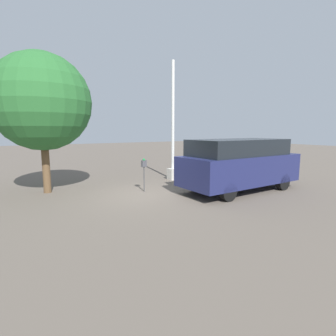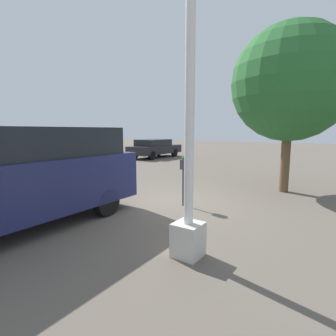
% 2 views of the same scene
% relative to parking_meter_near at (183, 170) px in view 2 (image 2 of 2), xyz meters
% --- Properties ---
extents(ground_plane, '(80.00, 80.00, 0.00)m').
position_rel_parking_meter_near_xyz_m(ground_plane, '(-0.19, -0.43, -0.98)').
color(ground_plane, '#60564C').
extents(parking_meter_near, '(0.21, 0.14, 1.33)m').
position_rel_parking_meter_near_xyz_m(parking_meter_near, '(0.00, 0.00, 0.00)').
color(parking_meter_near, '#4C4C4C').
rests_on(parking_meter_near, ground).
extents(lamp_post, '(0.44, 0.44, 5.71)m').
position_rel_parking_meter_near_xyz_m(lamp_post, '(2.41, 1.56, 0.76)').
color(lamp_post, beige).
rests_on(lamp_post, ground).
extents(parked_van, '(5.11, 2.08, 2.08)m').
position_rel_parking_meter_near_xyz_m(parked_van, '(3.30, -1.94, 0.14)').
color(parked_van, navy).
rests_on(parked_van, ground).
extents(car_distant, '(4.54, 1.82, 1.36)m').
position_rel_parking_meter_near_xyz_m(car_distant, '(-9.64, -8.33, -0.25)').
color(car_distant, black).
rests_on(car_distant, ground).
extents(street_tree, '(3.65, 3.65, 5.31)m').
position_rel_parking_meter_near_xyz_m(street_tree, '(-3.29, 1.90, 2.49)').
color(street_tree, brown).
rests_on(street_tree, ground).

